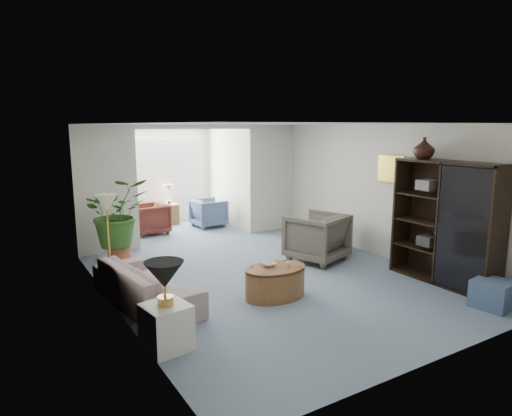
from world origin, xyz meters
TOP-DOWN VIEW (x-y plane):
  - floor at (0.00, 0.00)m, footprint 6.00×6.00m
  - sunroom_floor at (0.00, 4.10)m, footprint 2.60×2.60m
  - back_pier_left at (-1.90, 3.00)m, footprint 1.20×0.12m
  - back_pier_right at (1.90, 3.00)m, footprint 1.20×0.12m
  - back_header at (0.00, 3.00)m, footprint 2.60×0.12m
  - window_pane at (0.00, 5.18)m, footprint 2.20×0.02m
  - window_blinds at (0.00, 5.15)m, footprint 2.20×0.02m
  - framed_picture at (2.46, -0.10)m, footprint 0.04×0.50m
  - sofa at (-2.10, 0.09)m, footprint 1.05×2.09m
  - end_table at (-2.30, -1.26)m, footprint 0.53×0.53m
  - table_lamp at (-2.30, -1.26)m, footprint 0.44×0.44m
  - floor_lamp at (-2.24, 1.55)m, footprint 0.36×0.36m
  - coffee_table at (-0.39, -0.59)m, footprint 1.04×1.04m
  - coffee_bowl at (-0.44, -0.49)m, footprint 0.23×0.23m
  - coffee_cup at (-0.24, -0.69)m, footprint 0.10×0.10m
  - wingback_chair at (1.27, 0.52)m, footprint 1.20×1.22m
  - side_table_dark at (1.97, 0.82)m, footprint 0.53×0.43m
  - entertainment_cabinet at (2.23, -1.46)m, footprint 0.47×1.75m
  - cabinet_urn at (2.23, -0.96)m, footprint 0.34×0.34m
  - ottoman at (1.96, -2.46)m, footprint 0.54×0.54m
  - plant_pot at (-1.92, 2.24)m, footprint 0.40×0.40m
  - house_plant at (-1.92, 2.24)m, footprint 1.12×0.97m
  - sunroom_chair_blue at (0.78, 4.14)m, footprint 0.78×0.76m
  - sunroom_chair_maroon at (-0.72, 4.14)m, footprint 0.80×0.78m
  - sunroom_table at (0.03, 4.89)m, footprint 0.43×0.34m
  - shelf_clutter at (2.18, -1.57)m, footprint 0.30×1.11m

SIDE VIEW (x-z plane):
  - floor at x=0.00m, z-range 0.00..0.00m
  - sunroom_floor at x=0.00m, z-range 0.00..0.00m
  - plant_pot at x=-1.92m, z-range 0.00..0.32m
  - ottoman at x=1.96m, z-range 0.00..0.38m
  - coffee_table at x=-0.39m, z-range 0.00..0.45m
  - sunroom_table at x=0.03m, z-range 0.00..0.51m
  - end_table at x=-2.30m, z-range 0.00..0.52m
  - sofa at x=-2.10m, z-range 0.00..0.58m
  - side_table_dark at x=1.97m, z-range 0.00..0.62m
  - sunroom_chair_blue at x=0.78m, z-range 0.00..0.69m
  - sunroom_chair_maroon at x=-0.72m, z-range 0.00..0.71m
  - wingback_chair at x=1.27m, z-range 0.00..0.88m
  - coffee_bowl at x=-0.44m, z-range 0.45..0.50m
  - coffee_cup at x=-0.24m, z-range 0.45..0.53m
  - table_lamp at x=-2.30m, z-range 0.72..1.02m
  - house_plant at x=-1.92m, z-range 0.32..1.57m
  - entertainment_cabinet at x=2.23m, z-range 0.00..1.94m
  - shelf_clutter at x=2.18m, z-range 0.56..1.62m
  - back_pier_left at x=-1.90m, z-range 0.00..2.50m
  - back_pier_right at x=1.90m, z-range 0.00..2.50m
  - floor_lamp at x=-2.24m, z-range 1.11..1.39m
  - window_pane at x=0.00m, z-range 0.65..2.15m
  - window_blinds at x=0.00m, z-range 0.65..2.15m
  - framed_picture at x=2.46m, z-range 1.50..1.90m
  - cabinet_urn at x=2.23m, z-range 1.94..2.29m
  - back_header at x=0.00m, z-range 2.40..2.50m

